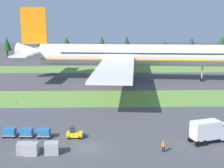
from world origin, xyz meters
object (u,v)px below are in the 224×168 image
at_px(airliner, 124,55).
at_px(ground_crew_marshaller, 163,146).
at_px(cargo_dolly_lead, 44,132).
at_px(cargo_dolly_third, 10,132).
at_px(uld_container_1, 24,148).
at_px(taxiway_marker_3, 177,101).
at_px(catering_truck, 210,130).
at_px(uld_container_0, 52,148).
at_px(uld_container_2, 31,149).
at_px(taxiway_marker_2, 16,102).
at_px(cargo_dolly_second, 27,132).
at_px(baggage_tug, 74,134).

xyz_separation_m(airliner, ground_crew_marshaller, (2.71, -55.03, -7.09)).
bearing_deg(airliner, cargo_dolly_lead, -12.67).
bearing_deg(cargo_dolly_third, uld_container_1, 34.45).
bearing_deg(taxiway_marker_3, catering_truck, -89.90).
distance_m(ground_crew_marshaller, uld_container_0, 16.48).
bearing_deg(cargo_dolly_third, catering_truck, 88.80).
relative_size(catering_truck, uld_container_2, 3.66).
bearing_deg(catering_truck, taxiway_marker_3, 162.13).
relative_size(cargo_dolly_lead, ground_crew_marshaller, 1.32).
xyz_separation_m(cargo_dolly_lead, uld_container_1, (-1.80, -6.36, -0.07)).
height_order(cargo_dolly_third, taxiway_marker_2, cargo_dolly_third).
relative_size(uld_container_0, taxiway_marker_2, 4.18).
relative_size(cargo_dolly_second, uld_container_0, 1.15).
bearing_deg(ground_crew_marshaller, uld_container_1, -169.11).
distance_m(catering_truck, taxiway_marker_2, 45.08).
height_order(airliner, uld_container_1, airliner).
bearing_deg(baggage_tug, taxiway_marker_3, 139.28).
distance_m(catering_truck, ground_crew_marshaller, 9.00).
height_order(airliner, cargo_dolly_lead, airliner).
relative_size(airliner, catering_truck, 11.23).
xyz_separation_m(cargo_dolly_lead, uld_container_2, (-0.68, -6.69, -0.03)).
bearing_deg(cargo_dolly_second, baggage_tug, 90.00).
height_order(cargo_dolly_lead, uld_container_0, uld_container_0).
bearing_deg(airliner, ground_crew_marshaller, 8.34).
distance_m(airliner, taxiway_marker_3, 30.10).
distance_m(baggage_tug, cargo_dolly_third, 10.83).
bearing_deg(baggage_tug, uld_container_1, -44.62).
bearing_deg(airliner, uld_container_1, -12.39).
distance_m(cargo_dolly_lead, taxiway_marker_3, 34.58).
bearing_deg(airliner, taxiway_marker_2, -39.80).
relative_size(cargo_dolly_lead, cargo_dolly_second, 1.00).
xyz_separation_m(uld_container_2, taxiway_marker_3, (27.52, 28.48, -0.61)).
xyz_separation_m(airliner, taxiway_marker_2, (-26.65, -26.35, -7.79)).
height_order(cargo_dolly_third, uld_container_1, uld_container_1).
distance_m(cargo_dolly_lead, taxiway_marker_2, 24.84).
bearing_deg(uld_container_1, cargo_dolly_second, 99.50).
height_order(airliner, taxiway_marker_3, airliner).
bearing_deg(airliner, cargo_dolly_third, -18.75).
bearing_deg(taxiway_marker_2, cargo_dolly_lead, -64.70).
bearing_deg(uld_container_1, uld_container_0, -1.89).
distance_m(uld_container_1, taxiway_marker_3, 40.16).
distance_m(ground_crew_marshaller, taxiway_marker_3, 29.18).
bearing_deg(cargo_dolly_second, taxiway_marker_2, -156.99).
bearing_deg(uld_container_1, uld_container_2, -16.28).
bearing_deg(catering_truck, taxiway_marker_2, -141.63).
relative_size(cargo_dolly_second, uld_container_2, 1.15).
distance_m(baggage_tug, ground_crew_marshaller, 14.94).
relative_size(baggage_tug, cargo_dolly_second, 1.17).
height_order(baggage_tug, uld_container_0, baggage_tug).
relative_size(uld_container_0, uld_container_1, 1.00).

